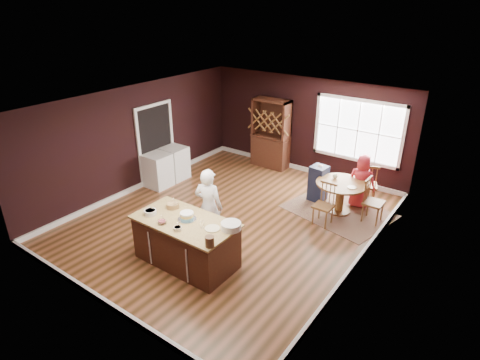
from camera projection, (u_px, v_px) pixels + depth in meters
The scene contains 28 objects.
room_shell at pixel (231, 165), 8.63m from camera, with size 7.00×7.00×7.00m.
window at pixel (358, 131), 10.33m from camera, with size 2.36×0.10×1.66m, color white, non-canonical shape.
doorway at pixel (156, 144), 10.79m from camera, with size 0.08×1.26×2.13m, color white, non-canonical shape.
kitchen_island at pixel (186, 242), 7.53m from camera, with size 1.96×1.03×0.92m.
dining_table at pixel (341, 191), 9.30m from camera, with size 1.16×1.16×0.75m.
baker at pixel (209, 207), 8.01m from camera, with size 0.60×0.39×1.64m, color white.
layer_cake at pixel (187, 216), 7.34m from camera, with size 0.35×0.35×0.14m, color white, non-canonical shape.
bowl_blue at pixel (150, 212), 7.52m from camera, with size 0.23×0.23×0.09m, color silver.
bowl_yellow at pixel (173, 205), 7.76m from camera, with size 0.25×0.25×0.10m, color #A48150.
bowl_pink at pixel (162, 222), 7.22m from camera, with size 0.16×0.16×0.06m, color silver.
bowl_olive at pixel (178, 228), 7.03m from camera, with size 0.15×0.15×0.06m, color beige.
drinking_glass at pixel (202, 225), 7.07m from camera, with size 0.07×0.07×0.13m, color silver.
dinner_plate at pixel (212, 228), 7.06m from camera, with size 0.27×0.27×0.02m, color #FFEBB1.
white_tub at pixel (231, 226), 7.03m from camera, with size 0.36×0.36×0.12m, color silver.
stoneware_crock at pixel (210, 242), 6.53m from camera, with size 0.15×0.15×0.19m, color brown.
toy_figurine at pixel (209, 237), 6.77m from camera, with size 0.04×0.04×0.07m, color #FFF809, non-canonical shape.
rug at pixel (338, 211), 9.52m from camera, with size 2.27×1.75×0.01m, color brown.
chair_east at pixel (374, 201), 8.90m from camera, with size 0.43×0.41×1.03m, color brown, non-canonical shape.
chair_south at pixel (324, 204), 8.80m from camera, with size 0.41×0.39×0.98m, color #995A27, non-canonical shape.
chair_north at pixel (367, 183), 9.68m from camera, with size 0.46×0.43×1.09m, color brown, non-canonical shape.
seated_woman at pixel (361, 181), 9.48m from camera, with size 0.65×0.42×1.33m, color red.
high_chair at pixel (318, 183), 9.87m from camera, with size 0.38×0.38×0.94m, color #1E2246, non-canonical shape.
toddler at pixel (319, 168), 9.84m from camera, with size 0.18×0.14×0.26m, color #8CA5BF, non-canonical shape.
table_plate at pixel (352, 187), 8.97m from camera, with size 0.21×0.21×0.02m, color beige.
table_cup at pixel (335, 177), 9.41m from camera, with size 0.12×0.12×0.09m, color silver.
hutch at pixel (271, 134), 11.66m from camera, with size 1.10×0.46×2.02m, color #311E0F.
washer at pixel (158, 170), 10.62m from camera, with size 0.62×0.60×0.90m, color white.
dryer at pixel (175, 163), 11.09m from camera, with size 0.62×0.60×0.90m, color white.
Camera 1 is at (4.83, -6.35, 4.66)m, focal length 30.00 mm.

